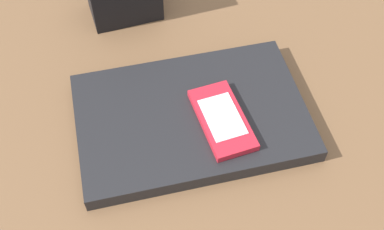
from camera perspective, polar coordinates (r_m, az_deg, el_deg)
desk_surface at (r=72.44cm, az=7.27°, el=0.16°), size 120.00×80.00×3.00cm
laptop_closed at (r=68.03cm, az=0.00°, el=-0.42°), size 32.84×22.41×2.34cm
cell_phone_on_laptop at (r=65.93cm, az=3.60°, el=-0.50°), size 6.78×12.37×1.22cm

